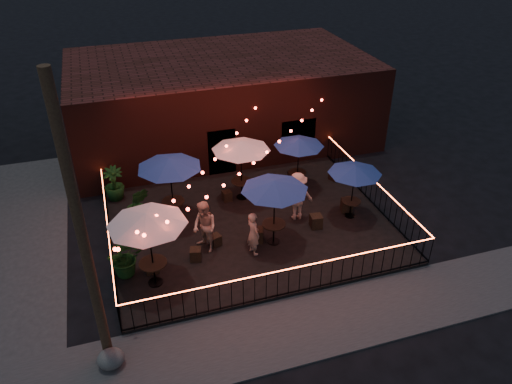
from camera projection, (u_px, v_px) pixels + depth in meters
ground at (267, 259)px, 17.01m from camera, size 110.00×110.00×0.00m
patio at (250, 225)px, 18.59m from camera, size 10.00×8.00×0.15m
sidewalk at (303, 327)px, 14.36m from camera, size 18.00×2.50×0.05m
brick_building at (221, 99)px, 24.33m from camera, size 14.00×8.00×4.00m
utility_pole at (82, 237)px, 11.40m from camera, size 0.26×0.26×8.00m
fence_front at (289, 282)px, 15.04m from camera, size 10.00×0.04×1.04m
fence_left at (110, 237)px, 16.99m from camera, size 0.04×8.00×1.04m
fence_right at (371, 190)px, 19.58m from camera, size 0.04×8.00×1.04m
festoon_lights at (223, 176)px, 16.81m from camera, size 10.02×8.72×1.32m
cafe_table_0 at (147, 220)px, 14.51m from camera, size 2.87×2.87×2.64m
cafe_table_1 at (169, 164)px, 17.58m from camera, size 2.83×2.83×2.58m
cafe_table_2 at (275, 186)px, 16.40m from camera, size 2.56×2.56×2.50m
cafe_table_3 at (241, 146)px, 18.91m from camera, size 2.96×2.96×2.51m
cafe_table_4 at (355, 170)px, 17.95m from camera, size 2.60×2.60×2.17m
cafe_table_5 at (299, 143)px, 19.77m from camera, size 2.63×2.63×2.22m
bistro_chair_0 at (152, 265)px, 16.12m from camera, size 0.43×0.43×0.49m
bistro_chair_1 at (196, 254)px, 16.65m from camera, size 0.45×0.45×0.43m
bistro_chair_2 at (131, 218)px, 18.50m from camera, size 0.46×0.46×0.42m
bistro_chair_3 at (177, 203)px, 19.36m from camera, size 0.48×0.48×0.44m
bistro_chair_4 at (215, 240)px, 17.34m from camera, size 0.44×0.44×0.41m
bistro_chair_5 at (257, 235)px, 17.52m from camera, size 0.55×0.55×0.51m
bistro_chair_6 at (227, 196)px, 19.82m from camera, size 0.39×0.39×0.41m
bistro_chair_7 at (267, 187)px, 20.29m from camera, size 0.43×0.43×0.51m
bistro_chair_8 at (316, 221)px, 18.24m from camera, size 0.46×0.46×0.49m
bistro_chair_9 at (347, 205)px, 19.16m from camera, size 0.52×0.52×0.50m
bistro_chair_10 at (293, 177)px, 21.10m from camera, size 0.37×0.37×0.43m
bistro_chair_11 at (335, 175)px, 21.23m from camera, size 0.50×0.50×0.46m
patron_a at (253, 233)px, 16.66m from camera, size 0.53×0.67×1.61m
patron_b at (205, 227)px, 16.74m from camera, size 1.03×1.13×1.89m
patron_c at (297, 196)px, 18.39m from camera, size 1.25×0.75×1.90m
potted_shrub_a at (125, 257)px, 15.83m from camera, size 1.41×1.29×1.32m
potted_shrub_b at (138, 205)px, 18.24m from camera, size 0.92×0.79×1.51m
potted_shrub_c at (114, 184)px, 19.67m from camera, size 0.78×0.78×1.38m
cooler at (138, 232)px, 17.36m from camera, size 0.78×0.69×0.85m
boulder at (111, 359)px, 13.04m from camera, size 1.01×0.95×0.63m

